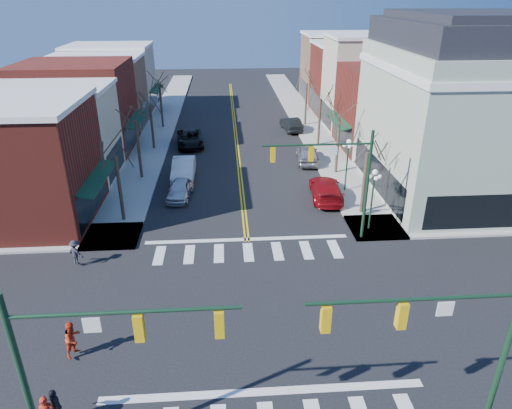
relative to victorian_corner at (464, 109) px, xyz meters
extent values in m
plane|color=black|center=(-16.50, -14.50, -6.66)|extent=(160.00, 160.00, 0.00)
cube|color=#9E9B93|center=(-25.25, 5.50, -6.58)|extent=(3.50, 70.00, 0.15)
cube|color=#9E9B93|center=(-7.75, 5.50, -6.58)|extent=(3.50, 70.00, 0.15)
cube|color=maroon|center=(-32.00, -2.75, -2.66)|extent=(10.00, 8.50, 8.00)
cube|color=#BBB59B|center=(-32.00, 5.00, -2.91)|extent=(10.00, 7.00, 7.50)
cube|color=maroon|center=(-32.00, 13.00, -2.41)|extent=(10.00, 9.00, 8.50)
cube|color=#8F6C4F|center=(-32.00, 21.25, -2.76)|extent=(10.00, 7.50, 7.80)
cube|color=#BBB59B|center=(-32.00, 29.00, -2.56)|extent=(10.00, 8.00, 8.20)
cube|color=maroon|center=(-1.00, 11.25, -2.66)|extent=(10.00, 8.50, 8.00)
cube|color=#BBB59B|center=(-1.00, 19.00, -1.66)|extent=(10.00, 7.00, 10.00)
cube|color=maroon|center=(-1.00, 26.50, -2.41)|extent=(10.00, 8.00, 8.50)
cube|color=#8F6C4F|center=(-1.00, 34.50, -2.16)|extent=(10.00, 8.00, 9.00)
cube|color=#A0AE97|center=(0.00, 0.00, -1.16)|extent=(12.00, 14.00, 11.00)
cube|color=white|center=(0.00, 0.00, 2.94)|extent=(12.25, 14.25, 0.50)
cube|color=black|center=(0.00, 0.00, 5.24)|extent=(11.40, 13.40, 1.80)
cube|color=black|center=(0.00, 0.00, 6.34)|extent=(9.80, 11.80, 0.60)
cylinder|color=#14331E|center=(-23.90, -21.90, -3.06)|extent=(0.20, 0.20, 7.20)
cylinder|color=#14331E|center=(-20.65, -21.90, -0.26)|extent=(6.50, 0.12, 0.12)
cube|color=gold|center=(-20.33, -21.90, -0.81)|extent=(0.28, 0.28, 0.90)
cube|color=gold|center=(-18.05, -21.90, -0.81)|extent=(0.28, 0.28, 0.90)
cylinder|color=#14331E|center=(-9.10, -21.90, -3.06)|extent=(0.20, 0.20, 7.20)
cylinder|color=#14331E|center=(-12.35, -21.90, -0.26)|extent=(6.50, 0.12, 0.12)
cube|color=gold|center=(-12.68, -21.90, -0.81)|extent=(0.28, 0.28, 0.90)
cube|color=gold|center=(-14.95, -21.90, -0.81)|extent=(0.28, 0.28, 0.90)
cylinder|color=#14331E|center=(-9.10, -7.10, -3.06)|extent=(0.20, 0.20, 7.20)
cylinder|color=#14331E|center=(-12.35, -7.10, -0.26)|extent=(6.50, 0.12, 0.12)
cube|color=gold|center=(-12.68, -7.10, -0.81)|extent=(0.28, 0.28, 0.90)
cube|color=gold|center=(-14.95, -7.10, -0.81)|extent=(0.28, 0.28, 0.90)
cylinder|color=#14331E|center=(-8.30, -6.00, -4.66)|extent=(0.12, 0.12, 4.00)
sphere|color=white|center=(-8.30, -6.00, -2.51)|extent=(0.36, 0.36, 0.36)
cylinder|color=#14331E|center=(-8.30, 0.50, -4.66)|extent=(0.12, 0.12, 4.00)
sphere|color=white|center=(-8.30, 0.50, -2.51)|extent=(0.36, 0.36, 0.36)
cylinder|color=#382B21|center=(-24.90, -3.50, -4.28)|extent=(0.24, 0.24, 4.76)
cylinder|color=#382B21|center=(-24.90, 4.50, -4.14)|extent=(0.24, 0.24, 5.04)
cylinder|color=#382B21|center=(-24.90, 12.50, -4.38)|extent=(0.24, 0.24, 4.55)
cylinder|color=#382B21|center=(-24.90, 20.50, -4.21)|extent=(0.24, 0.24, 4.90)
cylinder|color=#382B21|center=(-8.10, -3.50, -4.35)|extent=(0.24, 0.24, 4.62)
cylinder|color=#382B21|center=(-8.10, 4.50, -4.07)|extent=(0.24, 0.24, 5.18)
cylinder|color=#382B21|center=(-8.10, 12.50, -4.24)|extent=(0.24, 0.24, 4.83)
cylinder|color=#382B21|center=(-8.10, 20.50, -4.17)|extent=(0.24, 0.24, 4.97)
imported|color=silver|center=(-21.30, 0.29, -5.96)|extent=(2.11, 4.25, 1.39)
imported|color=silver|center=(-21.30, 4.18, -5.80)|extent=(1.82, 5.21, 1.72)
imported|color=black|center=(-21.30, 13.37, -5.88)|extent=(3.14, 5.82, 1.55)
imported|color=maroon|center=(-10.10, -0.67, -5.86)|extent=(2.68, 5.63, 1.58)
imported|color=#A4A4A8|center=(-10.10, 7.53, -5.83)|extent=(2.41, 5.00, 1.65)
imported|color=black|center=(-10.10, 18.33, -5.89)|extent=(2.20, 4.83, 1.54)
imported|color=red|center=(-24.51, -16.57, -5.66)|extent=(0.95, 1.03, 1.69)
imported|color=black|center=(-24.12, -20.12, -5.70)|extent=(0.94, 0.96, 1.62)
imported|color=black|center=(-26.50, -9.11, -5.74)|extent=(1.14, 0.99, 1.52)
camera|label=1|loc=(-17.73, -32.37, 7.85)|focal=32.00mm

